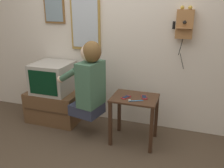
{
  "coord_description": "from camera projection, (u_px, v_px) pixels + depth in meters",
  "views": [
    {
      "loc": [
        0.97,
        -1.84,
        1.68
      ],
      "look_at": [
        0.12,
        0.68,
        0.75
      ],
      "focal_mm": 38.0,
      "sensor_mm": 36.0,
      "label": 1
    }
  ],
  "objects": [
    {
      "name": "wall_back",
      "position": [
        117.0,
        33.0,
        3.18
      ],
      "size": [
        6.8,
        0.05,
        2.55
      ],
      "color": "beige",
      "rests_on": "ground_plane"
    },
    {
      "name": "television",
      "position": [
        53.0,
        78.0,
        3.36
      ],
      "size": [
        0.52,
        0.51,
        0.42
      ],
      "color": "#ADA89E",
      "rests_on": "tv_stand"
    },
    {
      "name": "wall_mirror",
      "position": [
        85.0,
        22.0,
        3.22
      ],
      "size": [
        0.43,
        0.03,
        0.76
      ],
      "color": "olive"
    },
    {
      "name": "cell_phone_held",
      "position": [
        126.0,
        97.0,
        2.81
      ],
      "size": [
        0.11,
        0.14,
        0.01
      ],
      "rotation": [
        0.0,
        0.0,
        -0.44
      ],
      "color": "maroon",
      "rests_on": "side_table"
    },
    {
      "name": "wall_phone_antique",
      "position": [
        185.0,
        24.0,
        2.79
      ],
      "size": [
        0.24,
        0.18,
        0.75
      ],
      "color": "#9E6B3D"
    },
    {
      "name": "toothbrush",
      "position": [
        135.0,
        101.0,
        2.71
      ],
      "size": [
        0.16,
        0.08,
        0.02
      ],
      "rotation": [
        0.0,
        0.0,
        2.0
      ],
      "color": "#338CD8",
      "rests_on": "side_table"
    },
    {
      "name": "framed_picture",
      "position": [
        54.0,
        10.0,
        3.32
      ],
      "size": [
        0.32,
        0.03,
        0.37
      ],
      "color": "brown"
    },
    {
      "name": "person",
      "position": [
        89.0,
        80.0,
        2.9
      ],
      "size": [
        0.57,
        0.45,
        0.95
      ],
      "rotation": [
        0.0,
        0.0,
        1.37
      ],
      "color": "#2D3347",
      "rests_on": "ground_plane"
    },
    {
      "name": "tv_stand",
      "position": [
        55.0,
        105.0,
        3.51
      ],
      "size": [
        0.75,
        0.52,
        0.44
      ],
      "color": "brown",
      "rests_on": "ground_plane"
    },
    {
      "name": "side_table",
      "position": [
        134.0,
        108.0,
        2.88
      ],
      "size": [
        0.54,
        0.42,
        0.6
      ],
      "color": "#422819",
      "rests_on": "ground_plane"
    },
    {
      "name": "cell_phone_spare",
      "position": [
        144.0,
        97.0,
        2.81
      ],
      "size": [
        0.1,
        0.14,
        0.01
      ],
      "rotation": [
        0.0,
        0.0,
        0.35
      ],
      "color": "maroon",
      "rests_on": "side_table"
    }
  ]
}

